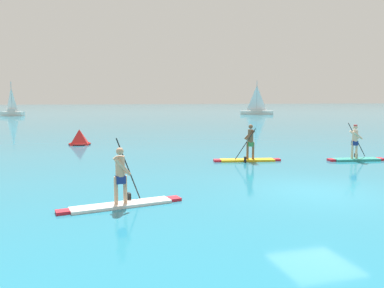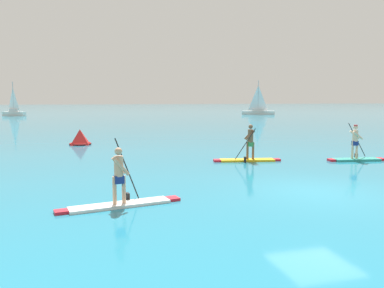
{
  "view_description": "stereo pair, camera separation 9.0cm",
  "coord_description": "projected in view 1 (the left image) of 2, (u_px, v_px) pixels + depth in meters",
  "views": [
    {
      "loc": [
        -7.35,
        -10.87,
        3.0
      ],
      "look_at": [
        -1.97,
        8.02,
        0.73
      ],
      "focal_mm": 36.47,
      "sensor_mm": 36.0,
      "label": 1
    },
    {
      "loc": [
        -7.26,
        -10.89,
        3.0
      ],
      "look_at": [
        -1.97,
        8.02,
        0.73
      ],
      "focal_mm": 36.47,
      "sensor_mm": 36.0,
      "label": 2
    }
  ],
  "objects": [
    {
      "name": "paddleboarder_far_right",
      "position": [
        356.0,
        153.0,
        19.09
      ],
      "size": [
        2.86,
        1.0,
        1.86
      ],
      "rotation": [
        0.0,
        0.0,
        -0.15
      ],
      "color": "teal",
      "rests_on": "ground"
    },
    {
      "name": "ground",
      "position": [
        317.0,
        191.0,
        12.72
      ],
      "size": [
        440.0,
        440.0,
        0.0
      ],
      "primitive_type": "plane",
      "color": "teal"
    },
    {
      "name": "sailboat_left_horizon",
      "position": [
        12.0,
        111.0,
        69.93
      ],
      "size": [
        4.24,
        2.78,
        6.12
      ],
      "rotation": [
        0.0,
        0.0,
        5.83
      ],
      "color": "white",
      "rests_on": "ground"
    },
    {
      "name": "paddleboarder_mid_center",
      "position": [
        248.0,
        153.0,
        18.92
      ],
      "size": [
        3.3,
        1.11,
        1.83
      ],
      "rotation": [
        0.0,
        0.0,
        2.96
      ],
      "color": "yellow",
      "rests_on": "ground"
    },
    {
      "name": "race_marker_buoy",
      "position": [
        79.0,
        138.0,
        25.72
      ],
      "size": [
        1.69,
        1.69,
        1.02
      ],
      "color": "red",
      "rests_on": "ground"
    },
    {
      "name": "paddleboarder_near_left",
      "position": [
        122.0,
        193.0,
        10.93
      ],
      "size": [
        3.55,
        1.07,
        1.96
      ],
      "rotation": [
        0.0,
        0.0,
        0.17
      ],
      "color": "white",
      "rests_on": "ground"
    },
    {
      "name": "sailboat_right_horizon",
      "position": [
        257.0,
        110.0,
        77.06
      ],
      "size": [
        6.52,
        3.7,
        6.64
      ],
      "rotation": [
        0.0,
        0.0,
        5.92
      ],
      "color": "white",
      "rests_on": "ground"
    }
  ]
}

